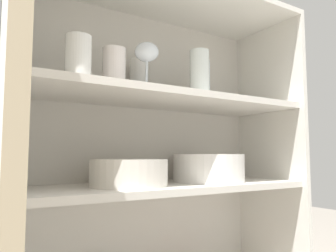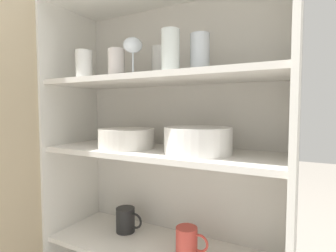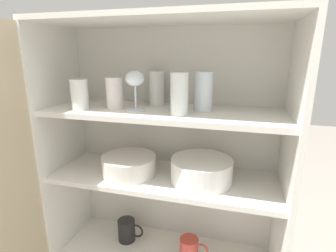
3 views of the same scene
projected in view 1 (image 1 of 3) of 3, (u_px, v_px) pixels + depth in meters
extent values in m
cube|color=silver|center=(144.00, 196.00, 1.13)|extent=(0.92, 0.02, 1.27)
cube|color=white|center=(1.00, 216.00, 0.76)|extent=(0.02, 0.33, 1.27)
cube|color=white|center=(270.00, 193.00, 1.23)|extent=(0.02, 0.33, 1.27)
cube|color=silver|center=(168.00, 187.00, 1.00)|extent=(0.89, 0.30, 0.02)
cube|color=silver|center=(168.00, 100.00, 1.02)|extent=(0.89, 0.30, 0.02)
cylinder|color=white|center=(200.00, 73.00, 1.02)|extent=(0.06, 0.06, 0.14)
cylinder|color=white|center=(200.00, 82.00, 1.13)|extent=(0.07, 0.07, 0.14)
cylinder|color=white|center=(139.00, 79.00, 1.08)|extent=(0.06, 0.06, 0.13)
cylinder|color=white|center=(78.00, 58.00, 0.81)|extent=(0.06, 0.06, 0.11)
cylinder|color=silver|center=(114.00, 69.00, 0.92)|extent=(0.07, 0.07, 0.12)
cylinder|color=white|center=(146.00, 91.00, 0.94)|extent=(0.07, 0.07, 0.01)
cylinder|color=white|center=(147.00, 76.00, 0.95)|extent=(0.01, 0.01, 0.08)
ellipsoid|color=white|center=(147.00, 52.00, 0.95)|extent=(0.07, 0.07, 0.06)
cylinder|color=white|center=(209.00, 180.00, 1.07)|extent=(0.23, 0.23, 0.01)
cylinder|color=white|center=(209.00, 178.00, 1.07)|extent=(0.23, 0.23, 0.01)
cylinder|color=white|center=(209.00, 175.00, 1.07)|extent=(0.23, 0.23, 0.01)
cylinder|color=white|center=(209.00, 172.00, 1.08)|extent=(0.23, 0.23, 0.01)
cylinder|color=white|center=(209.00, 169.00, 1.08)|extent=(0.23, 0.23, 0.01)
cylinder|color=white|center=(209.00, 167.00, 1.08)|extent=(0.23, 0.23, 0.01)
cylinder|color=white|center=(209.00, 164.00, 1.08)|extent=(0.23, 0.23, 0.01)
cylinder|color=white|center=(208.00, 161.00, 1.08)|extent=(0.23, 0.23, 0.01)
cylinder|color=white|center=(208.00, 158.00, 1.08)|extent=(0.23, 0.23, 0.01)
cylinder|color=white|center=(208.00, 156.00, 1.08)|extent=(0.23, 0.23, 0.01)
cylinder|color=silver|center=(129.00, 173.00, 0.91)|extent=(0.22, 0.22, 0.08)
torus|color=silver|center=(129.00, 161.00, 0.92)|extent=(0.21, 0.21, 0.01)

